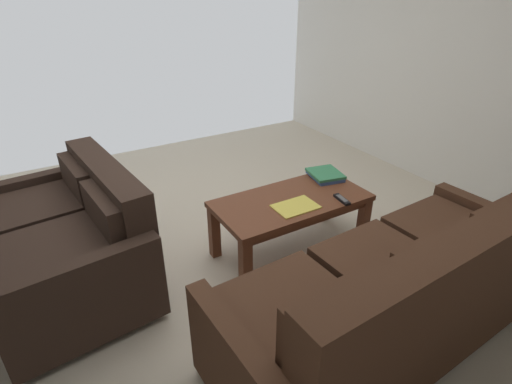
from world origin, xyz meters
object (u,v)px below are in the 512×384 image
object	(u,v)px
coffee_table	(291,207)
book_stack	(325,175)
loveseat_near	(68,241)
loose_magazine	(296,207)
sofa_main	(398,296)
tv_remote	(342,199)

from	to	relation	value
coffee_table	book_stack	bearing A→B (deg)	-160.66
loveseat_near	loose_magazine	distance (m)	1.53
sofa_main	loose_magazine	size ratio (longest dim) A/B	6.65
coffee_table	book_stack	world-z (taller)	book_stack
sofa_main	loose_magazine	xyz separation A→B (m)	(-0.00, -0.93, 0.08)
loveseat_near	coffee_table	xyz separation A→B (m)	(-1.47, 0.42, 0.03)
loveseat_near	loose_magazine	bearing A→B (deg)	159.49
loveseat_near	loose_magazine	size ratio (longest dim) A/B	4.71
tv_remote	loose_magazine	bearing A→B (deg)	-15.69
tv_remote	loose_magazine	world-z (taller)	tv_remote
loveseat_near	coffee_table	world-z (taller)	loveseat_near
coffee_table	tv_remote	size ratio (longest dim) A/B	6.87
sofa_main	loose_magazine	distance (m)	0.94
loveseat_near	loose_magazine	xyz separation A→B (m)	(-1.43, 0.53, 0.10)
sofa_main	loose_magazine	world-z (taller)	sofa_main
loose_magazine	loveseat_near	bearing A→B (deg)	-110.30
sofa_main	tv_remote	distance (m)	0.91
sofa_main	tv_remote	bearing A→B (deg)	-112.34
loveseat_near	tv_remote	xyz separation A→B (m)	(-1.77, 0.63, 0.11)
book_stack	loose_magazine	world-z (taller)	book_stack
book_stack	tv_remote	world-z (taller)	book_stack
book_stack	coffee_table	bearing A→B (deg)	19.34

